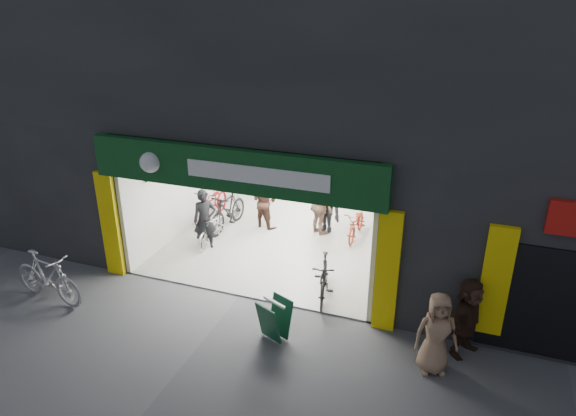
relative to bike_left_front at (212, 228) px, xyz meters
The scene contains 17 objects.
ground 2.87m from the bike_left_front, 50.67° to the right, with size 60.00×60.00×0.00m, color #56565B.
building 5.49m from the bike_left_front, 45.85° to the left, with size 17.00×10.27×8.00m.
bike_left_front is the anchor object (origin of this frame).
bike_left_midfront 0.96m from the bike_left_front, 90.00° to the left, with size 0.53×1.89×1.14m, color black.
bike_left_midback 1.56m from the bike_left_front, 116.66° to the left, with size 0.67×1.94×1.02m, color maroon.
bike_left_back 3.69m from the bike_left_front, 100.96° to the left, with size 0.55×1.96×1.18m, color silver.
bike_right_front 3.94m from the bike_left_front, 23.92° to the right, with size 0.47×1.65×0.99m, color black.
bike_right_mid 3.96m from the bike_left_front, 24.62° to the left, with size 0.55×1.59×0.83m, color maroon.
bike_right_back 5.24m from the bike_left_front, 34.83° to the left, with size 0.54×1.93×1.16m, color #B9B8BD.
parked_bike 4.28m from the bike_left_front, 118.76° to the right, with size 0.55×1.95×1.17m, color #BABABF.
customer_a 0.54m from the bike_left_front, 90.00° to the right, with size 0.61×0.40×1.66m, color black.
customer_b 1.75m from the bike_left_front, 56.48° to the left, with size 0.80×0.62×1.64m, color #3C241B.
customer_c 3.17m from the bike_left_front, 30.66° to the left, with size 1.10×0.63×1.71m, color black.
customer_d 3.00m from the bike_left_front, 29.51° to the left, with size 1.01×0.42×1.73m, color #88654F.
pedestrian_near 6.92m from the bike_left_front, 27.62° to the right, with size 0.78×0.50×1.59m, color #987358.
pedestrian_far 7.09m from the bike_left_front, 20.65° to the right, with size 1.47×0.47×1.59m, color #352218.
sandwich_board 4.54m from the bike_left_front, 46.94° to the right, with size 0.71×0.71×0.83m.
Camera 1 is at (4.40, -8.89, 6.37)m, focal length 32.00 mm.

